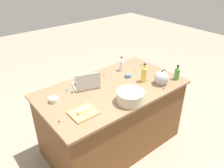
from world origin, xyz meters
The scene contains 22 objects.
ground_plane centered at (0.00, 0.00, 0.00)m, with size 12.00×12.00×0.00m, color gray.
island_counter centered at (0.00, 0.00, 0.45)m, with size 1.78×1.01×0.90m.
laptop centered at (0.23, -0.20, 0.95)m, with size 0.36×0.31×0.22m.
mixing_bowl_large centered at (0.04, 0.36, 0.97)m, with size 0.31×0.31×0.13m.
bottle_oil centered at (-0.41, 0.13, 1.00)m, with size 0.07×0.07×0.25m.
bottle_olive centered at (-0.78, 0.36, 0.98)m, with size 0.07×0.07×0.20m.
bottle_vinegar centered at (-0.40, -0.28, 0.98)m, with size 0.06×0.06×0.20m.
kettle centered at (-0.53, 0.31, 0.98)m, with size 0.21×0.18×0.20m.
cutting_board centered at (0.55, 0.22, 0.91)m, with size 0.27×0.23×0.02m, color tan.
butter_stick_left centered at (0.56, 0.22, 0.94)m, with size 0.11×0.04×0.04m, color #F4E58C.
ramekin_small centered at (0.69, -0.16, 0.93)m, with size 0.11×0.11×0.05m, color beige.
ramekin_medium centered at (-0.34, -0.08, 0.92)m, with size 0.08×0.08×0.04m, color slate.
kitchen_timer centered at (-0.75, 0.18, 0.94)m, with size 0.07×0.07×0.08m.
candy_0 centered at (-0.73, -0.22, 0.91)m, with size 0.02×0.02×0.02m, color orange.
candy_1 centered at (-0.47, 0.15, 0.91)m, with size 0.01×0.01×0.01m, color green.
candy_2 centered at (0.46, -0.28, 0.91)m, with size 0.02×0.02×0.02m, color blue.
candy_3 centered at (0.43, -0.21, 0.91)m, with size 0.02×0.02×0.02m, color green.
candy_4 centered at (-0.46, 0.42, 0.91)m, with size 0.02×0.02×0.02m, color red.
candy_5 centered at (-0.53, -0.15, 0.91)m, with size 0.01×0.01×0.01m, color orange.
candy_6 centered at (0.81, 0.18, 0.91)m, with size 0.02×0.02×0.02m, color #CC3399.
candy_7 centered at (0.19, -0.41, 0.91)m, with size 0.02×0.02×0.02m, color green.
candy_8 centered at (-0.12, -0.32, 0.91)m, with size 0.02×0.02×0.02m, color red.
Camera 1 is at (1.48, 1.82, 2.28)m, focal length 35.98 mm.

